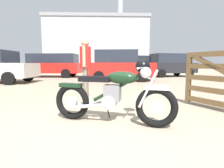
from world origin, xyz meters
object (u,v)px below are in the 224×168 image
object	(u,v)px
vintage_motorcycle	(115,94)
bystander	(85,63)
pale_sedan_back	(169,65)
white_estate_far	(120,65)
silver_sedan_mid	(51,65)
red_hatchback_near	(137,65)

from	to	relation	value
vintage_motorcycle	bystander	xyz separation A→B (m)	(-0.58, 1.98, 0.53)
vintage_motorcycle	bystander	distance (m)	2.13
vintage_motorcycle	pale_sedan_back	world-z (taller)	pale_sedan_back
bystander	white_estate_far	xyz separation A→B (m)	(1.70, 5.44, -0.10)
vintage_motorcycle	silver_sedan_mid	xyz separation A→B (m)	(-3.64, 10.78, 0.45)
pale_sedan_back	white_estate_far	bearing A→B (deg)	-154.53
white_estate_far	pale_sedan_back	distance (m)	5.29
bystander	pale_sedan_back	xyz separation A→B (m)	(6.08, 8.41, -0.10)
bystander	white_estate_far	bearing A→B (deg)	81.14
vintage_motorcycle	red_hatchback_near	xyz separation A→B (m)	(3.72, 13.77, 0.43)
vintage_motorcycle	silver_sedan_mid	size ratio (longest dim) A/B	0.40
silver_sedan_mid	red_hatchback_near	size ratio (longest dim) A/B	1.19
red_hatchback_near	white_estate_far	bearing A→B (deg)	-122.39
bystander	red_hatchback_near	xyz separation A→B (m)	(4.29, 11.79, -0.10)
vintage_motorcycle	white_estate_far	xyz separation A→B (m)	(1.13, 7.43, 0.43)
vintage_motorcycle	red_hatchback_near	world-z (taller)	red_hatchback_near
bystander	pale_sedan_back	distance (m)	10.38
silver_sedan_mid	red_hatchback_near	distance (m)	7.94
white_estate_far	silver_sedan_mid	distance (m)	5.82
vintage_motorcycle	red_hatchback_near	bearing A→B (deg)	97.02
vintage_motorcycle	white_estate_far	distance (m)	7.52
silver_sedan_mid	pale_sedan_back	bearing A→B (deg)	-173.85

